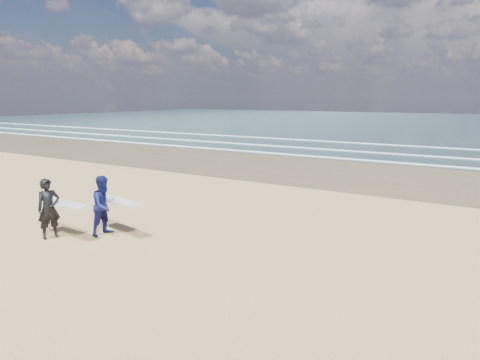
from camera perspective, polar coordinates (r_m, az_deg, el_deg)
The scene contains 2 objects.
surfer_near at distance 14.90m, azimuth -23.97°, elevation -3.43°, with size 2.22×1.07×1.94m.
surfer_far at distance 14.64m, azimuth -17.52°, elevation -3.20°, with size 2.26×1.30×1.96m.
Camera 1 is at (10.56, -7.39, 4.45)m, focal length 32.00 mm.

